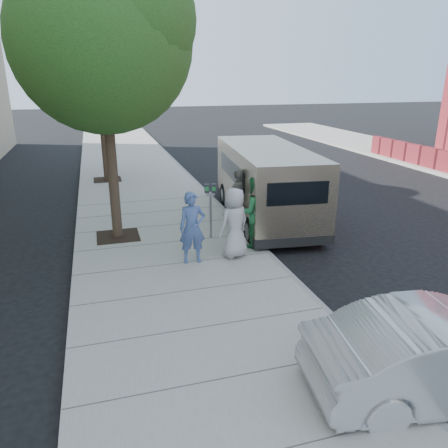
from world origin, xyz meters
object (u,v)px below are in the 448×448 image
at_px(person_green_shirt, 253,212).
at_px(tree_far, 99,68).
at_px(parking_meter, 210,199).
at_px(person_striped_polo, 240,201).
at_px(person_gray_shirt, 234,223).
at_px(van, 265,182).
at_px(tree_near, 103,35).
at_px(person_officer, 192,228).

bearing_deg(person_green_shirt, tree_far, -71.65).
bearing_deg(parking_meter, person_striped_polo, 27.60).
bearing_deg(person_gray_shirt, van, -148.87).
height_order(tree_near, tree_far, tree_near).
relative_size(tree_far, person_striped_polo, 3.41).
distance_m(tree_near, person_striped_polo, 5.66).
bearing_deg(person_gray_shirt, person_green_shirt, -166.98).
height_order(person_green_shirt, person_gray_shirt, person_green_shirt).
bearing_deg(person_striped_polo, tree_near, -34.48).
xyz_separation_m(parking_meter, van, (2.27, 1.57, -0.02)).
bearing_deg(person_striped_polo, tree_far, -91.33).
bearing_deg(person_green_shirt, parking_meter, -45.40).
bearing_deg(parking_meter, tree_near, 171.91).
bearing_deg(van, tree_near, -165.78).
bearing_deg(tree_near, person_officer, -55.50).
bearing_deg(person_striped_polo, van, -159.50).
distance_m(tree_far, van, 9.16).
bearing_deg(van, parking_meter, -139.05).
bearing_deg(person_officer, van, 47.94).
relative_size(tree_near, van, 1.12).
relative_size(parking_meter, person_gray_shirt, 0.88).
height_order(person_green_shirt, person_striped_polo, person_green_shirt).
xyz_separation_m(tree_near, person_green_shirt, (3.45, -1.81, -4.42)).
bearing_deg(person_striped_polo, person_green_shirt, 65.91).
relative_size(tree_far, person_gray_shirt, 3.60).
xyz_separation_m(person_officer, person_green_shirt, (1.80, 0.59, 0.08)).
xyz_separation_m(tree_far, person_gray_shirt, (2.74, -9.96, -3.83)).
bearing_deg(tree_far, parking_meter, -73.58).
relative_size(van, person_striped_polo, 3.52).
height_order(person_gray_shirt, person_striped_polo, person_striped_polo).
bearing_deg(tree_near, person_gray_shirt, -40.70).
height_order(person_officer, person_green_shirt, person_green_shirt).
distance_m(tree_far, person_striped_polo, 9.70).
xyz_separation_m(person_green_shirt, person_striped_polo, (0.00, 1.17, -0.02)).
distance_m(person_green_shirt, person_gray_shirt, 0.90).
relative_size(person_green_shirt, person_gray_shirt, 1.08).
relative_size(parking_meter, person_officer, 0.89).
bearing_deg(tree_near, tree_far, 90.00).
distance_m(person_gray_shirt, person_striped_polo, 1.87).
height_order(tree_far, parking_meter, tree_far).
xyz_separation_m(parking_meter, person_gray_shirt, (0.24, -1.46, -0.25)).
xyz_separation_m(tree_near, van, (4.78, 0.67, -4.26)).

